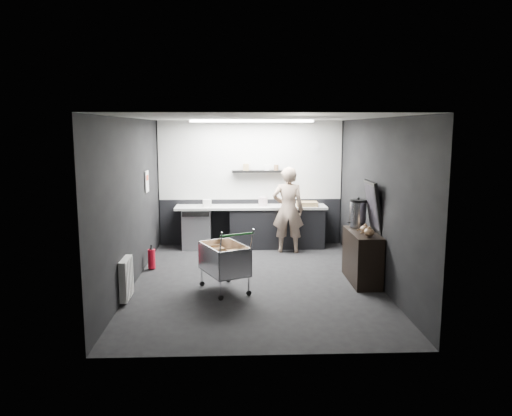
{
  "coord_description": "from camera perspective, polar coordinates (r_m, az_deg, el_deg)",
  "views": [
    {
      "loc": [
        -0.32,
        -8.04,
        2.54
      ],
      "look_at": [
        0.03,
        0.4,
        1.18
      ],
      "focal_mm": 35.0,
      "sensor_mm": 36.0,
      "label": 1
    }
  ],
  "objects": [
    {
      "name": "poster_red_band",
      "position": [
        9.53,
        -12.35,
        3.4
      ],
      "size": [
        0.02,
        0.22,
        0.1
      ],
      "primitive_type": "cube",
      "color": "red",
      "rests_on": "poster"
    },
    {
      "name": "ceiling_strip",
      "position": [
        9.9,
        -0.49,
        9.9
      ],
      "size": [
        2.4,
        0.2,
        0.04
      ],
      "primitive_type": "cube",
      "color": "white",
      "rests_on": "ceiling"
    },
    {
      "name": "floating_shelf",
      "position": [
        10.71,
        0.45,
        4.22
      ],
      "size": [
        1.2,
        0.22,
        0.04
      ],
      "primitive_type": "cube",
      "color": "black",
      "rests_on": "wall_back"
    },
    {
      "name": "wall_clock",
      "position": [
        10.9,
        6.79,
        7.03
      ],
      "size": [
        0.2,
        0.03,
        0.2
      ],
      "primitive_type": "cylinder",
      "rotation": [
        1.57,
        0.0,
        0.0
      ],
      "color": "silver",
      "rests_on": "wall_back"
    },
    {
      "name": "shopping_cart",
      "position": [
        7.85,
        -3.66,
        -6.07
      ],
      "size": [
        0.9,
        1.14,
        1.01
      ],
      "color": "silver",
      "rests_on": "floor"
    },
    {
      "name": "cardboard_box",
      "position": [
        10.64,
        5.84,
        0.47
      ],
      "size": [
        0.46,
        0.36,
        0.09
      ],
      "primitive_type": "cube",
      "rotation": [
        0.0,
        0.0,
        -0.05
      ],
      "color": "olive",
      "rests_on": "prep_counter"
    },
    {
      "name": "wall_front",
      "position": [
        5.43,
        1.08,
        -3.5
      ],
      "size": [
        5.5,
        0.0,
        5.5
      ],
      "primitive_type": "plane",
      "rotation": [
        -1.57,
        0.0,
        0.0
      ],
      "color": "black",
      "rests_on": "floor"
    },
    {
      "name": "prep_counter",
      "position": [
        10.67,
        0.15,
        -2.1
      ],
      "size": [
        3.2,
        0.61,
        0.9
      ],
      "color": "black",
      "rests_on": "floor"
    },
    {
      "name": "fire_extinguisher",
      "position": [
        9.25,
        -11.84,
        -5.63
      ],
      "size": [
        0.13,
        0.13,
        0.44
      ],
      "color": "red",
      "rests_on": "floor"
    },
    {
      "name": "wall_right",
      "position": [
        8.45,
        13.62,
        0.8
      ],
      "size": [
        0.0,
        5.5,
        5.5
      ],
      "primitive_type": "plane",
      "rotation": [
        1.57,
        0.0,
        -1.57
      ],
      "color": "black",
      "rests_on": "floor"
    },
    {
      "name": "wall_left",
      "position": [
        8.3,
        -14.0,
        0.63
      ],
      "size": [
        0.0,
        5.5,
        5.5
      ],
      "primitive_type": "plane",
      "rotation": [
        1.57,
        0.0,
        1.57
      ],
      "color": "black",
      "rests_on": "floor"
    },
    {
      "name": "poster",
      "position": [
        9.54,
        -12.37,
        2.98
      ],
      "size": [
        0.02,
        0.3,
        0.4
      ],
      "primitive_type": "cube",
      "color": "silver",
      "rests_on": "wall_left"
    },
    {
      "name": "dado_panel",
      "position": [
        10.97,
        -0.63,
        -1.58
      ],
      "size": [
        3.95,
        0.02,
        1.0
      ],
      "primitive_type": "cube",
      "color": "black",
      "rests_on": "wall_back"
    },
    {
      "name": "pink_tub",
      "position": [
        10.59,
        0.81,
        0.75
      ],
      "size": [
        0.19,
        0.19,
        0.19
      ],
      "primitive_type": "cylinder",
      "color": "beige",
      "rests_on": "prep_counter"
    },
    {
      "name": "wall_back",
      "position": [
        10.86,
        -0.64,
        2.85
      ],
      "size": [
        5.5,
        0.0,
        5.5
      ],
      "primitive_type": "plane",
      "rotation": [
        1.57,
        0.0,
        0.0
      ],
      "color": "black",
      "rests_on": "floor"
    },
    {
      "name": "kitchen_wall_panel",
      "position": [
        10.8,
        -0.64,
        5.48
      ],
      "size": [
        3.95,
        0.02,
        1.7
      ],
      "primitive_type": "cube",
      "color": "silver",
      "rests_on": "wall_back"
    },
    {
      "name": "ceiling",
      "position": [
        8.05,
        -0.07,
        10.29
      ],
      "size": [
        5.5,
        5.5,
        0.0
      ],
      "primitive_type": "plane",
      "rotation": [
        3.14,
        0.0,
        0.0
      ],
      "color": "silver",
      "rests_on": "wall_back"
    },
    {
      "name": "white_container",
      "position": [
        10.54,
        -5.61,
        0.57
      ],
      "size": [
        0.19,
        0.16,
        0.15
      ],
      "primitive_type": "cube",
      "rotation": [
        0.0,
        0.0,
        0.15
      ],
      "color": "silver",
      "rests_on": "prep_counter"
    },
    {
      "name": "person",
      "position": [
        10.2,
        3.68,
        -0.21
      ],
      "size": [
        0.69,
        0.49,
        1.77
      ],
      "primitive_type": "imported",
      "rotation": [
        0.0,
        0.0,
        3.03
      ],
      "color": "beige",
      "rests_on": "floor"
    },
    {
      "name": "sideboard",
      "position": [
        8.49,
        12.08,
        -4.69
      ],
      "size": [
        0.48,
        1.12,
        1.68
      ],
      "color": "black",
      "rests_on": "floor"
    },
    {
      "name": "floor",
      "position": [
        8.44,
        -0.06,
        -8.37
      ],
      "size": [
        5.5,
        5.5,
        0.0
      ],
      "primitive_type": "plane",
      "color": "black",
      "rests_on": "ground"
    },
    {
      "name": "radiator",
      "position": [
        7.64,
        -14.62,
        -7.81
      ],
      "size": [
        0.1,
        0.5,
        0.6
      ],
      "primitive_type": "cube",
      "color": "silver",
      "rests_on": "wall_left"
    }
  ]
}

